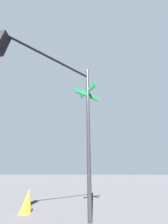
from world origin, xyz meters
TOP-DOWN VIEW (x-y plane):
  - traffic_signal_near at (-6.30, -6.29)m, footprint 3.10×2.54m
  - traffic_cone at (-5.47, -7.83)m, footprint 0.36×0.36m

SIDE VIEW (x-z plane):
  - traffic_cone at x=-5.47m, z-range 0.00..0.62m
  - traffic_signal_near at x=-6.30m, z-range 1.12..6.38m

